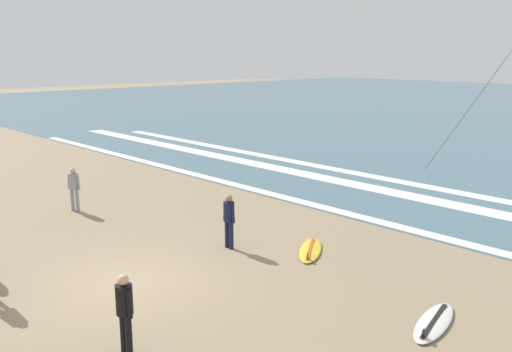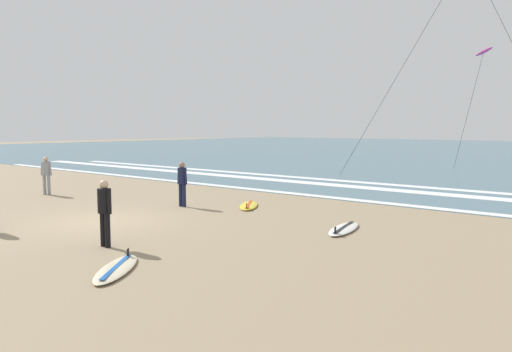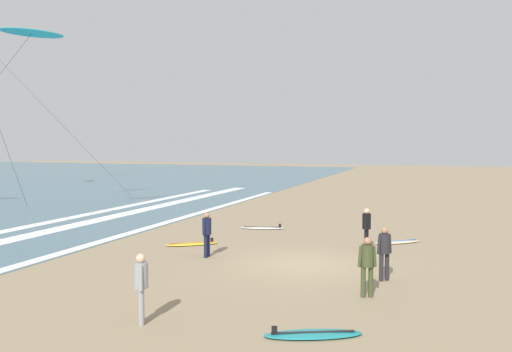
# 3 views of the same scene
# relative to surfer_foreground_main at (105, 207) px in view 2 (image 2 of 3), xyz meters

# --- Properties ---
(ground_plane) EXTENTS (160.00, 160.00, 0.00)m
(ground_plane) POSITION_rel_surfer_foreground_main_xyz_m (-3.01, 1.74, -0.96)
(ground_plane) COLOR #937F60
(wave_foam_shoreline) EXTENTS (48.26, 0.54, 0.01)m
(wave_foam_shoreline) POSITION_rel_surfer_foreground_main_xyz_m (-3.41, 10.53, -0.94)
(wave_foam_shoreline) COLOR white
(wave_foam_shoreline) RESTS_ON ocean_surface
(wave_foam_mid_break) EXTENTS (52.74, 1.06, 0.01)m
(wave_foam_mid_break) POSITION_rel_surfer_foreground_main_xyz_m (-2.47, 14.32, -0.94)
(wave_foam_mid_break) COLOR white
(wave_foam_mid_break) RESTS_ON ocean_surface
(wave_foam_outer_break) EXTENTS (47.38, 0.76, 0.01)m
(wave_foam_outer_break) POSITION_rel_surfer_foreground_main_xyz_m (-2.63, 16.21, -0.94)
(wave_foam_outer_break) COLOR white
(wave_foam_outer_break) RESTS_ON ocean_surface
(surfer_foreground_main) EXTENTS (0.51, 0.32, 1.60)m
(surfer_foreground_main) POSITION_rel_surfer_foreground_main_xyz_m (0.00, 0.00, 0.00)
(surfer_foreground_main) COLOR black
(surfer_foreground_main) RESTS_ON ground
(surfer_left_near) EXTENTS (0.51, 0.32, 1.60)m
(surfer_left_near) POSITION_rel_surfer_foreground_main_xyz_m (-3.08, 5.20, 0.00)
(surfer_left_near) COLOR #141938
(surfer_left_near) RESTS_ON ground
(surfer_mid_group) EXTENTS (0.48, 0.34, 1.60)m
(surfer_mid_group) POSITION_rel_surfer_foreground_main_xyz_m (-9.85, 3.71, 0.00)
(surfer_mid_group) COLOR gray
(surfer_mid_group) RESTS_ON ground
(surfboard_right_spare) EXTENTS (1.09, 2.18, 0.25)m
(surfboard_right_spare) POSITION_rel_surfer_foreground_main_xyz_m (3.41, 5.29, -0.91)
(surfboard_right_spare) COLOR silver
(surfboard_right_spare) RESTS_ON ground
(surfboard_near_water) EXTENTS (1.76, 2.03, 0.25)m
(surfboard_near_water) POSITION_rel_surfer_foreground_main_xyz_m (1.89, -1.01, -0.91)
(surfboard_near_water) COLOR beige
(surfboard_near_water) RESTS_ON ground
(surfboard_foreground_flat) EXTENTS (1.71, 2.06, 0.25)m
(surfboard_foreground_flat) POSITION_rel_surfer_foreground_main_xyz_m (-1.25, 6.70, -0.91)
(surfboard_foreground_flat) COLOR yellow
(surfboard_foreground_flat) RESTS_ON ground
(kite_magenta_low_near) EXTENTS (3.03, 3.19, 7.79)m
(kite_magenta_low_near) POSITION_rel_surfer_foreground_main_xyz_m (0.72, 27.37, 6.58)
(kite_magenta_low_near) COLOR #CC2384
(kite_magenta_low_near) RESTS_ON ground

